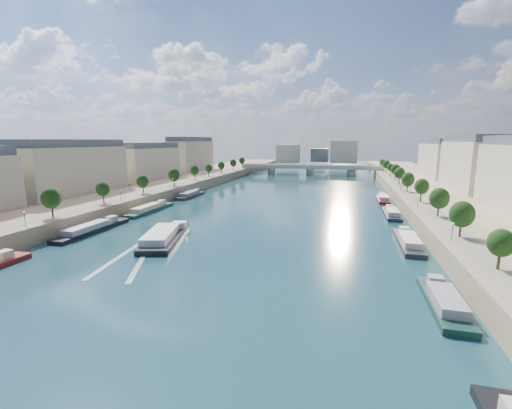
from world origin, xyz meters
The scene contains 17 objects.
ground centered at (0.00, 100.00, 0.00)m, with size 700.00×700.00×0.00m, color #0B2D34.
quay_left centered at (-72.00, 100.00, 2.50)m, with size 44.00×520.00×5.00m, color #9E8460.
quay_right centered at (72.00, 100.00, 2.50)m, with size 44.00×520.00×5.00m, color #9E8460.
pave_left centered at (-57.00, 100.00, 5.05)m, with size 14.00×520.00×0.10m, color gray.
pave_right centered at (57.00, 100.00, 5.05)m, with size 14.00×520.00×0.10m, color gray.
trees_left centered at (-55.00, 102.00, 10.48)m, with size 4.80×268.80×8.26m.
trees_right centered at (55.00, 110.00, 10.48)m, with size 4.80×268.80×8.26m.
lamps_left centered at (-52.50, 90.00, 7.78)m, with size 0.36×200.36×4.28m.
lamps_right centered at (52.50, 105.00, 7.78)m, with size 0.36×200.36×4.28m.
buildings_left centered at (-85.00, 112.00, 16.45)m, with size 16.00×226.00×23.20m.
buildings_right centered at (85.00, 112.00, 16.45)m, with size 16.00×226.00×23.20m.
skyline centered at (3.19, 319.52, 14.66)m, with size 79.00×42.00×22.00m.
bridge centered at (0.00, 239.56, 5.08)m, with size 112.00×12.00×8.15m.
tour_barge centered at (-19.72, 43.70, 1.08)m, with size 15.34×29.39×3.84m.
wake centered at (-19.72, 27.11, 0.02)m, with size 14.45×25.89×0.04m.
moored_barges_left centered at (-45.50, 47.14, 0.84)m, with size 5.00×161.00×3.60m.
moored_barges_right centered at (45.50, 54.75, 0.84)m, with size 5.00×162.78×3.60m.
Camera 1 is at (28.70, -38.95, 27.54)m, focal length 24.00 mm.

